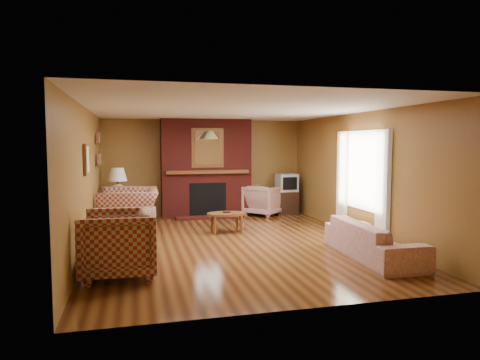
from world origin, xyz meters
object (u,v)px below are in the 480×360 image
object	(u,v)px
floral_armchair	(264,200)
plaid_loveseat	(129,210)
fireplace	(206,169)
floral_sofa	(373,240)
tv_stand	(286,203)
side_table	(118,211)
table_lamp	(118,181)
coffee_table	(227,215)
plaid_armchair	(119,243)
crt_tv	(287,183)

from	to	relation	value
floral_armchair	plaid_loveseat	bearing A→B (deg)	67.43
fireplace	plaid_loveseat	distance (m)	2.44
floral_sofa	tv_stand	bearing A→B (deg)	0.04
plaid_loveseat	side_table	world-z (taller)	plaid_loveseat
floral_sofa	floral_armchair	xyz separation A→B (m)	(-0.48, 4.30, 0.09)
floral_sofa	tv_stand	world-z (taller)	tv_stand
floral_armchair	table_lamp	xyz separation A→B (m)	(-3.52, -0.29, 0.58)
floral_armchair	side_table	xyz separation A→B (m)	(-3.52, -0.29, -0.09)
fireplace	coffee_table	world-z (taller)	fireplace
fireplace	plaid_loveseat	world-z (taller)	fireplace
plaid_loveseat	table_lamp	xyz separation A→B (m)	(-0.25, 0.87, 0.52)
plaid_armchair	coffee_table	distance (m)	3.17
floral_sofa	tv_stand	size ratio (longest dim) A/B	3.41
tv_stand	crt_tv	xyz separation A→B (m)	(0.00, -0.01, 0.52)
plaid_armchair	crt_tv	size ratio (longest dim) A/B	2.03
side_table	tv_stand	xyz separation A→B (m)	(4.15, 0.35, 0.01)
fireplace	tv_stand	distance (m)	2.24
plaid_loveseat	side_table	xyz separation A→B (m)	(-0.25, 0.87, -0.15)
fireplace	plaid_loveseat	bearing A→B (deg)	-142.79
floral_sofa	crt_tv	world-z (taller)	crt_tv
coffee_table	tv_stand	size ratio (longest dim) A/B	1.37
fireplace	crt_tv	bearing A→B (deg)	-5.30
coffee_table	fireplace	bearing A→B (deg)	91.76
plaid_armchair	coffee_table	size ratio (longest dim) A/B	1.25
plaid_armchair	floral_sofa	xyz separation A→B (m)	(3.85, -0.00, -0.16)
plaid_armchair	floral_sofa	bearing A→B (deg)	92.40
coffee_table	crt_tv	size ratio (longest dim) A/B	1.62
fireplace	tv_stand	world-z (taller)	fireplace
floral_sofa	plaid_loveseat	bearing A→B (deg)	52.05
floral_sofa	table_lamp	world-z (taller)	table_lamp
plaid_armchair	crt_tv	xyz separation A→B (m)	(4.00, 4.36, 0.35)
coffee_table	side_table	xyz separation A→B (m)	(-2.16, 1.57, -0.07)
plaid_armchair	crt_tv	world-z (taller)	crt_tv
fireplace	side_table	size ratio (longest dim) A/B	4.20
coffee_table	table_lamp	size ratio (longest dim) A/B	1.16
floral_armchair	table_lamp	size ratio (longest dim) A/B	1.21
floral_sofa	side_table	bearing A→B (deg)	46.92
crt_tv	floral_sofa	bearing A→B (deg)	-91.97
plaid_loveseat	plaid_armchair	bearing A→B (deg)	-0.50
plaid_armchair	coffee_table	world-z (taller)	plaid_armchair
side_table	tv_stand	size ratio (longest dim) A/B	0.98
tv_stand	plaid_armchair	bearing A→B (deg)	-126.83
tv_stand	floral_armchair	bearing A→B (deg)	-168.79
floral_sofa	crt_tv	size ratio (longest dim) A/B	4.04
plaid_loveseat	tv_stand	size ratio (longest dim) A/B	2.29
fireplace	tv_stand	bearing A→B (deg)	-5.15
plaid_armchair	coffee_table	bearing A→B (deg)	142.93
floral_sofa	side_table	size ratio (longest dim) A/B	3.49
plaid_armchair	floral_armchair	xyz separation A→B (m)	(3.37, 4.30, -0.08)
floral_armchair	tv_stand	world-z (taller)	floral_armchair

